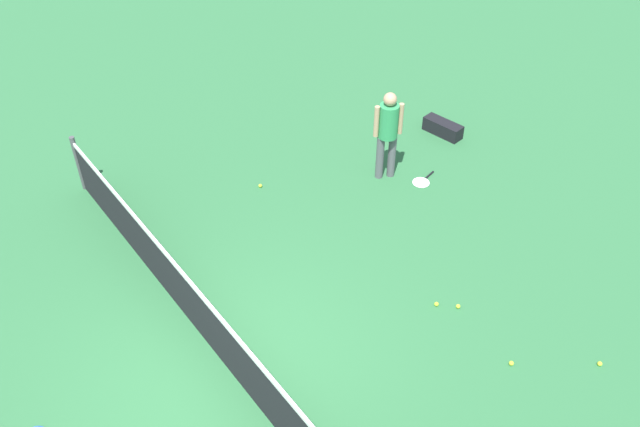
% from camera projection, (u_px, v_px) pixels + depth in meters
% --- Properties ---
extents(ground_plane, '(40.00, 40.00, 0.00)m').
position_uv_depth(ground_plane, '(231.00, 371.00, 8.83)').
color(ground_plane, '#2D6B3D').
extents(court_net, '(10.09, 0.09, 1.07)m').
position_uv_depth(court_net, '(228.00, 346.00, 8.51)').
color(court_net, '#4C4C51').
rests_on(court_net, ground_plane).
extents(player_near_side, '(0.45, 0.51, 1.70)m').
position_uv_depth(player_near_side, '(388.00, 129.00, 11.56)').
color(player_near_side, '#595960').
rests_on(player_near_side, ground_plane).
extents(tennis_racket_near_player, '(0.38, 0.61, 0.03)m').
position_uv_depth(tennis_racket_near_player, '(422.00, 182.00, 12.04)').
color(tennis_racket_near_player, white).
rests_on(tennis_racket_near_player, ground_plane).
extents(tennis_ball_near_player, '(0.07, 0.07, 0.07)m').
position_uv_depth(tennis_ball_near_player, '(260.00, 186.00, 11.91)').
color(tennis_ball_near_player, '#C6E033').
rests_on(tennis_ball_near_player, ground_plane).
extents(tennis_ball_by_net, '(0.07, 0.07, 0.07)m').
position_uv_depth(tennis_ball_by_net, '(436.00, 304.00, 9.71)').
color(tennis_ball_by_net, '#C6E033').
rests_on(tennis_ball_by_net, ground_plane).
extents(tennis_ball_midcourt, '(0.07, 0.07, 0.07)m').
position_uv_depth(tennis_ball_midcourt, '(511.00, 363.00, 8.89)').
color(tennis_ball_midcourt, '#C6E033').
rests_on(tennis_ball_midcourt, ground_plane).
extents(tennis_ball_baseline, '(0.07, 0.07, 0.07)m').
position_uv_depth(tennis_ball_baseline, '(458.00, 306.00, 9.67)').
color(tennis_ball_baseline, '#C6E033').
rests_on(tennis_ball_baseline, ground_plane).
extents(tennis_ball_stray_right, '(0.07, 0.07, 0.07)m').
position_uv_depth(tennis_ball_stray_right, '(600.00, 364.00, 8.88)').
color(tennis_ball_stray_right, '#C6E033').
rests_on(tennis_ball_stray_right, ground_plane).
extents(equipment_bag, '(0.83, 0.40, 0.28)m').
position_uv_depth(equipment_bag, '(441.00, 127.00, 13.22)').
color(equipment_bag, black).
rests_on(equipment_bag, ground_plane).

